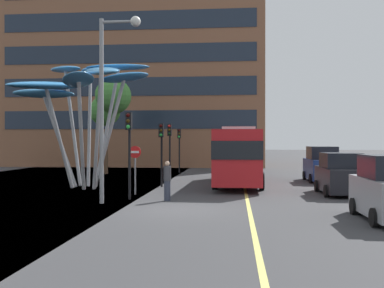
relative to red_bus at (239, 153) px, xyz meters
name	(u,v)px	position (x,y,z in m)	size (l,w,h in m)	color
ground	(162,210)	(-3.13, -10.31, -1.97)	(120.00, 240.00, 0.10)	#38383A
red_bus	(239,153)	(0.00, 0.00, 0.00)	(3.04, 10.98, 3.50)	red
leaf_sculpture	(80,86)	(-9.09, -2.73, 3.91)	(8.31, 8.27, 7.56)	#9EA0A5
traffic_light_kerb_near	(129,137)	(-5.07, -7.63, 0.95)	(0.28, 0.42, 3.97)	black
traffic_light_kerb_far	(161,141)	(-4.51, -1.94, 0.75)	(0.28, 0.42, 3.68)	black
traffic_light_island_mid	(170,140)	(-4.64, 2.32, 0.84)	(0.28, 0.42, 3.82)	black
traffic_light_opposite	(179,141)	(-4.90, 9.64, 0.75)	(0.28, 0.42, 3.68)	black
car_parked_mid	(341,175)	(4.99, -4.70, -0.94)	(2.06, 4.08, 2.08)	black
car_parked_far	(322,165)	(5.42, 2.54, -0.85)	(2.03, 4.28, 2.31)	navy
street_lamp	(110,85)	(-5.56, -8.92, 3.15)	(1.79, 0.44, 7.98)	gray
tree_pavement_near	(110,101)	(-10.23, 7.57, 3.96)	(3.55, 3.79, 7.66)	brown
tree_pavement_far	(129,118)	(-11.99, 21.39, 3.30)	(4.34, 4.25, 7.45)	brown
pedestrian	(167,181)	(-3.28, -7.83, -1.02)	(0.34, 0.34, 1.78)	#2D3342
no_entry_sign	(135,162)	(-5.20, -5.75, -0.30)	(0.60, 0.12, 2.43)	gray
backdrop_building	(142,78)	(-10.98, 23.50, 8.00)	(27.31, 13.77, 19.84)	brown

